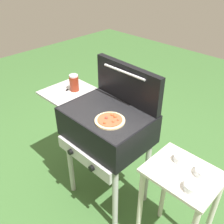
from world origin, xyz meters
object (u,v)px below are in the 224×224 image
sauce_jar (74,83)px  topping_bowl_near (181,159)px  grill (106,127)px  prep_table (179,196)px  topping_bowl_middle (192,187)px  pizza_pepperoni (110,120)px  topping_bowl_far (204,172)px

sauce_jar → topping_bowl_near: size_ratio=1.52×
grill → prep_table: 0.71m
sauce_jar → topping_bowl_middle: size_ratio=1.46×
grill → pizza_pepperoni: pizza_pepperoni is taller
prep_table → topping_bowl_far: size_ratio=7.12×
grill → prep_table: size_ratio=1.26×
grill → pizza_pepperoni: size_ratio=4.56×
pizza_pepperoni → topping_bowl_far: pizza_pepperoni is taller
pizza_pepperoni → sauce_jar: size_ratio=1.52×
sauce_jar → topping_bowl_far: bearing=1.0°
prep_table → topping_bowl_middle: (0.10, -0.09, 0.24)m
pizza_pepperoni → topping_bowl_middle: bearing=-1.2°
prep_table → topping_bowl_middle: size_ratio=8.00×
topping_bowl_near → sauce_jar: bearing=-178.5°
grill → topping_bowl_far: bearing=5.1°
sauce_jar → topping_bowl_middle: (1.19, -0.13, -0.19)m
sauce_jar → topping_bowl_far: sauce_jar is taller
grill → topping_bowl_near: (0.61, 0.07, 0.03)m
topping_bowl_far → topping_bowl_middle: same height
topping_bowl_far → topping_bowl_middle: (0.01, -0.15, 0.00)m
topping_bowl_near → topping_bowl_middle: 0.23m
grill → topping_bowl_middle: 0.78m
pizza_pepperoni → topping_bowl_middle: (0.66, -0.01, -0.13)m
topping_bowl_near → topping_bowl_far: same height
grill → sauce_jar: sauce_jar is taller
topping_bowl_middle → prep_table: bearing=139.9°
topping_bowl_near → topping_bowl_middle: (0.17, -0.16, -0.00)m
sauce_jar → prep_table: bearing=-2.2°
pizza_pepperoni → sauce_jar: bearing=167.9°
grill → pizza_pepperoni: 0.20m
pizza_pepperoni → sauce_jar: (-0.53, 0.11, 0.06)m
topping_bowl_near → pizza_pepperoni: bearing=-164.0°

